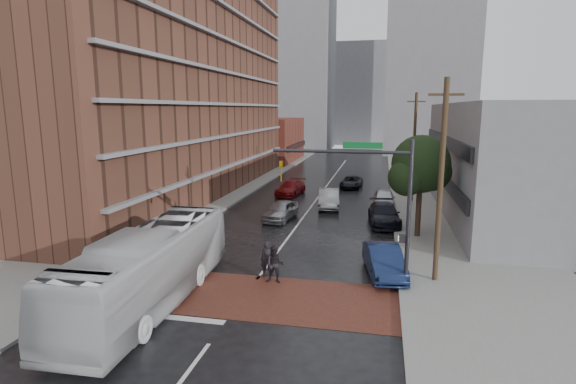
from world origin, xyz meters
The scene contains 24 objects.
ground centered at (0.00, 0.00, 0.00)m, with size 160.00×160.00×0.00m, color black.
crosswalk centered at (0.00, 0.50, 0.01)m, with size 14.00×5.00×0.02m, color brown.
sidewalk_west centered at (-11.50, 25.00, 0.07)m, with size 9.00×90.00×0.15m, color gray.
sidewalk_east centered at (11.50, 25.00, 0.07)m, with size 9.00×90.00×0.15m, color gray.
apartment_block centered at (-14.00, 24.00, 14.00)m, with size 10.00×44.00×28.00m, color brown.
storefront_west centered at (-12.00, 54.00, 3.50)m, with size 8.00×16.00×7.00m, color brown.
building_east centered at (16.50, 20.00, 4.50)m, with size 11.00×26.00×9.00m, color gray.
distant_tower_west centered at (-14.00, 78.00, 16.00)m, with size 18.00×16.00×32.00m, color gray.
distant_tower_east centered at (14.00, 72.00, 18.00)m, with size 16.00×14.00×36.00m, color gray.
distant_tower_center centered at (0.00, 95.00, 12.00)m, with size 12.00×10.00×24.00m, color gray.
street_tree centered at (8.52, 12.03, 4.73)m, with size 4.20×4.10×6.90m.
signal_mast centered at (5.85, 2.50, 4.73)m, with size 6.50×0.30×7.20m.
utility_pole_near centered at (8.80, 4.00, 5.14)m, with size 1.60×0.26×10.00m.
utility_pole_far centered at (8.80, 24.00, 5.14)m, with size 1.60×0.26×10.00m.
transit_bus centered at (-3.80, -1.18, 1.70)m, with size 2.86×12.22×3.40m, color silver.
pedestrian_a centered at (0.42, 3.00, 0.93)m, with size 0.68×0.45×1.87m, color black.
pedestrian_b centered at (1.00, 2.30, 0.95)m, with size 0.93×0.72×1.90m, color black.
car_travel_a centered at (-1.57, 14.88, 0.77)m, with size 1.82×4.51×1.54m, color #94959A.
car_travel_b centered at (1.55, 20.10, 0.82)m, with size 1.73×4.97×1.64m, color #9CA0A3.
car_travel_c centered at (-2.90, 25.20, 0.71)m, with size 2.00×4.91×1.43m, color maroon.
suv_travel centered at (2.79, 30.71, 0.63)m, with size 2.11×4.57×1.27m, color black.
car_parked_near centered at (6.30, 4.47, 0.78)m, with size 1.66×4.76×1.57m, color #142248.
car_parked_mid centered at (6.30, 15.20, 0.78)m, with size 2.18×5.36×1.55m, color black.
car_parked_far centered at (6.30, 21.44, 0.79)m, with size 1.87×4.64×1.58m, color #B7BBBF.
Camera 1 is at (6.00, -18.32, 8.54)m, focal length 28.00 mm.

